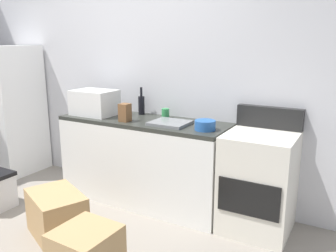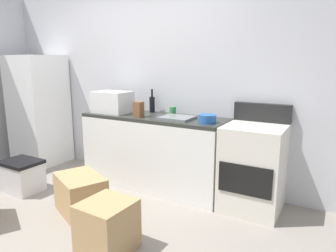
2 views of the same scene
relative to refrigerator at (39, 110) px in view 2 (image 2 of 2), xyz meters
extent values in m
plane|color=gray|center=(1.75, -1.15, -0.82)|extent=(6.00, 6.00, 0.00)
cube|color=silver|center=(1.75, 0.40, 0.48)|extent=(5.00, 0.10, 2.60)
cube|color=white|center=(2.05, 0.05, -0.39)|extent=(1.80, 0.60, 0.86)
cube|color=#2D302B|center=(2.05, 0.05, 0.06)|extent=(1.80, 0.60, 0.04)
cube|color=white|center=(0.00, 0.00, 0.00)|extent=(0.68, 0.66, 1.63)
cube|color=silver|center=(3.27, 0.05, -0.37)|extent=(0.60, 0.60, 0.90)
cube|color=black|center=(3.27, -0.25, -0.40)|extent=(0.52, 0.02, 0.30)
cube|color=black|center=(3.27, 0.31, 0.18)|extent=(0.60, 0.08, 0.20)
cube|color=white|center=(1.45, 0.00, 0.22)|extent=(0.46, 0.34, 0.27)
cube|color=slate|center=(2.40, -0.02, 0.10)|extent=(0.36, 0.32, 0.03)
cylinder|color=black|center=(1.89, 0.26, 0.18)|extent=(0.07, 0.07, 0.20)
cylinder|color=black|center=(1.89, 0.26, 0.33)|extent=(0.03, 0.03, 0.10)
cylinder|color=#338C4C|center=(2.21, 0.22, 0.13)|extent=(0.08, 0.08, 0.10)
cube|color=brown|center=(1.94, -0.11, 0.17)|extent=(0.10, 0.10, 0.18)
cylinder|color=#2659A5|center=(2.78, -0.05, 0.13)|extent=(0.19, 0.19, 0.09)
cube|color=tan|center=(2.44, -1.30, -0.60)|extent=(0.41, 0.43, 0.43)
cube|color=tan|center=(1.76, -0.92, -0.62)|extent=(0.67, 0.58, 0.40)
cube|color=silver|center=(0.74, -0.88, -0.65)|extent=(0.44, 0.34, 0.34)
cube|color=black|center=(0.74, -0.88, -0.46)|extent=(0.46, 0.36, 0.04)
camera|label=1|loc=(4.00, -2.91, 0.86)|focal=37.49mm
camera|label=2|loc=(4.00, -3.02, 0.71)|focal=32.59mm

